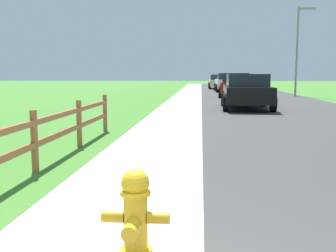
% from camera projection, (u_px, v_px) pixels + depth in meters
% --- Properties ---
extents(ground_plane, '(120.00, 120.00, 0.00)m').
position_uv_depth(ground_plane, '(202.00, 97.00, 26.99)').
color(ground_plane, '#427D2C').
extents(road_asphalt, '(7.00, 66.00, 0.01)m').
position_uv_depth(road_asphalt, '(251.00, 95.00, 28.69)').
color(road_asphalt, '#393939').
rests_on(road_asphalt, ground).
extents(curb_concrete, '(6.00, 66.00, 0.01)m').
position_uv_depth(curb_concrete, '(160.00, 95.00, 29.21)').
color(curb_concrete, '#B99BA5').
rests_on(curb_concrete, ground).
extents(grass_verge, '(5.00, 66.00, 0.00)m').
position_uv_depth(grass_verge, '(140.00, 95.00, 29.34)').
color(grass_verge, '#427D2C').
rests_on(grass_verge, ground).
extents(fire_hydrant, '(0.59, 0.48, 0.74)m').
position_uv_depth(fire_hydrant, '(135.00, 211.00, 3.43)').
color(fire_hydrant, yellow).
rests_on(fire_hydrant, ground).
extents(rail_fence, '(0.11, 9.31, 0.99)m').
position_uv_depth(rail_fence, '(34.00, 137.00, 6.19)').
color(rail_fence, '#935F33').
rests_on(rail_fence, ground).
extents(parked_suv_black, '(2.24, 4.67, 1.53)m').
position_uv_depth(parked_suv_black, '(247.00, 91.00, 17.73)').
color(parked_suv_black, black).
rests_on(parked_suv_black, ground).
extents(parked_car_red, '(2.34, 4.41, 1.58)m').
position_uv_depth(parked_car_red, '(235.00, 85.00, 26.71)').
color(parked_car_red, maroon).
rests_on(parked_car_red, ground).
extents(parked_car_white, '(2.17, 4.92, 1.60)m').
position_uv_depth(parked_car_white, '(227.00, 82.00, 34.63)').
color(parked_car_white, white).
rests_on(parked_car_white, ground).
extents(parked_car_beige, '(2.03, 4.88, 1.46)m').
position_uv_depth(parked_car_beige, '(218.00, 82.00, 41.79)').
color(parked_car_beige, '#C6B793').
rests_on(parked_car_beige, ground).
extents(street_lamp, '(1.17, 0.20, 6.01)m').
position_uv_depth(street_lamp, '(299.00, 43.00, 27.11)').
color(street_lamp, gray).
rests_on(street_lamp, ground).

